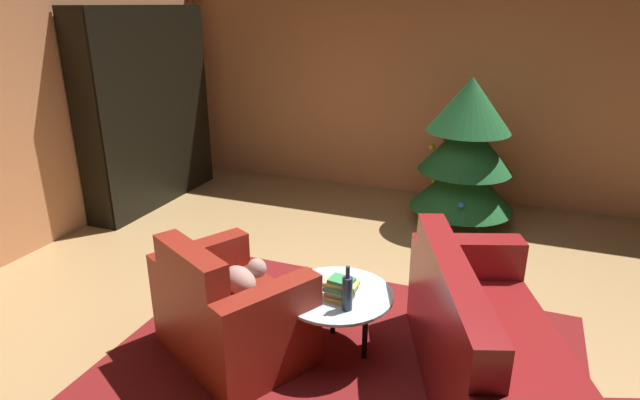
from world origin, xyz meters
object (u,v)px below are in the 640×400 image
(armchair_red, at_px, (230,313))
(coffee_table, at_px, (337,298))
(bookshelf_unit, at_px, (155,107))
(decorated_tree, at_px, (466,151))
(book_stack_on_table, at_px, (341,289))
(couch_red, at_px, (490,358))
(bottle_on_table, at_px, (347,292))

(armchair_red, relative_size, coffee_table, 1.61)
(bookshelf_unit, relative_size, decorated_tree, 1.42)
(book_stack_on_table, bearing_deg, coffee_table, 125.98)
(bookshelf_unit, bearing_deg, couch_red, -29.83)
(couch_red, xyz_separation_m, coffee_table, (-0.97, 0.15, 0.10))
(armchair_red, bearing_deg, bottle_on_table, 8.88)
(armchair_red, xyz_separation_m, bottle_on_table, (0.76, 0.12, 0.25))
(couch_red, bearing_deg, armchair_red, -175.57)
(coffee_table, xyz_separation_m, book_stack_on_table, (0.05, -0.06, 0.11))
(couch_red, distance_m, decorated_tree, 2.78)
(bookshelf_unit, distance_m, decorated_tree, 3.45)
(bottle_on_table, height_order, decorated_tree, decorated_tree)
(couch_red, distance_m, book_stack_on_table, 0.95)
(book_stack_on_table, distance_m, bottle_on_table, 0.13)
(couch_red, bearing_deg, bottle_on_table, -179.58)
(armchair_red, height_order, coffee_table, armchair_red)
(couch_red, height_order, decorated_tree, decorated_tree)
(coffee_table, xyz_separation_m, decorated_tree, (0.48, 2.54, 0.39))
(book_stack_on_table, bearing_deg, bottle_on_table, -51.57)
(armchair_red, distance_m, bottle_on_table, 0.81)
(bottle_on_table, bearing_deg, armchair_red, -171.12)
(couch_red, height_order, bottle_on_table, couch_red)
(coffee_table, bearing_deg, armchair_red, -156.40)
(couch_red, height_order, book_stack_on_table, couch_red)
(couch_red, bearing_deg, decorated_tree, 100.44)
(bottle_on_table, bearing_deg, bookshelf_unit, 143.67)
(bookshelf_unit, distance_m, coffee_table, 3.66)
(bottle_on_table, xyz_separation_m, decorated_tree, (0.35, 2.70, 0.23))
(bookshelf_unit, xyz_separation_m, coffee_table, (2.93, -2.09, -0.68))
(armchair_red, xyz_separation_m, book_stack_on_table, (0.68, 0.21, 0.20))
(book_stack_on_table, xyz_separation_m, bottle_on_table, (0.08, -0.10, 0.04))
(bookshelf_unit, distance_m, bottle_on_table, 3.83)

